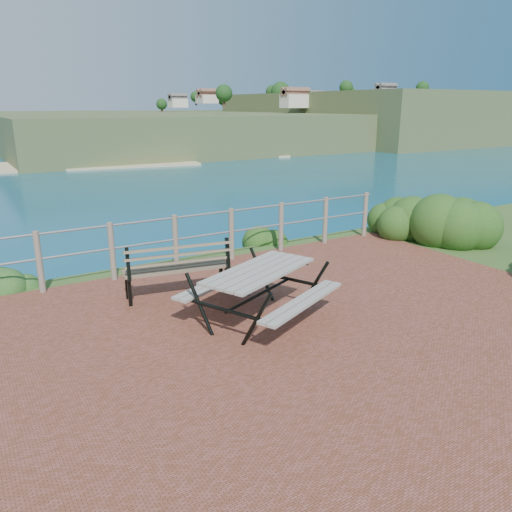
{
  "coord_description": "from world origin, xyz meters",
  "views": [
    {
      "loc": [
        -3.28,
        -4.82,
        2.88
      ],
      "look_at": [
        0.39,
        1.2,
        0.75
      ],
      "focal_mm": 35.0,
      "sensor_mm": 36.0,
      "label": 1
    }
  ],
  "objects": [
    {
      "name": "safety_railing",
      "position": [
        0.0,
        3.35,
        0.57
      ],
      "size": [
        9.4,
        0.1,
        1.0
      ],
      "color": "#6B5B4C",
      "rests_on": "ground"
    },
    {
      "name": "shrub_lip_west",
      "position": [
        -2.72,
        3.88,
        0.0
      ],
      "size": [
        0.8,
        0.8,
        0.56
      ],
      "primitive_type": "ellipsoid",
      "color": "#234A1C",
      "rests_on": "ground"
    },
    {
      "name": "shrub_lip_east",
      "position": [
        2.34,
        4.21,
        0.0
      ],
      "size": [
        0.76,
        0.76,
        0.49
      ],
      "primitive_type": "ellipsoid",
      "color": "#153E13",
      "rests_on": "ground"
    },
    {
      "name": "shrub_right_edge",
      "position": [
        5.25,
        3.09,
        0.0
      ],
      "size": [
        1.17,
        1.17,
        1.67
      ],
      "primitive_type": "ellipsoid",
      "color": "#153E13",
      "rests_on": "ground"
    },
    {
      "name": "shrub_right_front",
      "position": [
        5.73,
        2.03,
        0.0
      ],
      "size": [
        1.52,
        1.52,
        2.15
      ],
      "primitive_type": "ellipsoid",
      "color": "#153E13",
      "rests_on": "ground"
    },
    {
      "name": "park_bench",
      "position": [
        -0.51,
        2.07,
        0.61
      ],
      "size": [
        1.68,
        0.69,
        0.92
      ],
      "rotation": [
        0.0,
        0.0,
        -0.18
      ],
      "color": "brown",
      "rests_on": "ground"
    },
    {
      "name": "picnic_table",
      "position": [
        0.08,
        0.61,
        0.48
      ],
      "size": [
        1.9,
        1.41,
        0.74
      ],
      "rotation": [
        0.0,
        0.0,
        0.42
      ],
      "color": "gray",
      "rests_on": "ground"
    },
    {
      "name": "ground",
      "position": [
        0.0,
        0.0,
        0.0
      ],
      "size": [
        10.0,
        7.0,
        0.12
      ],
      "primitive_type": "cube",
      "color": "brown",
      "rests_on": "ground"
    },
    {
      "name": "distant_bay",
      "position": [
        173.07,
        202.61,
        -1.52
      ],
      "size": [
        290.0,
        232.36,
        24.0
      ],
      "color": "#415229",
      "rests_on": "ground"
    }
  ]
}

